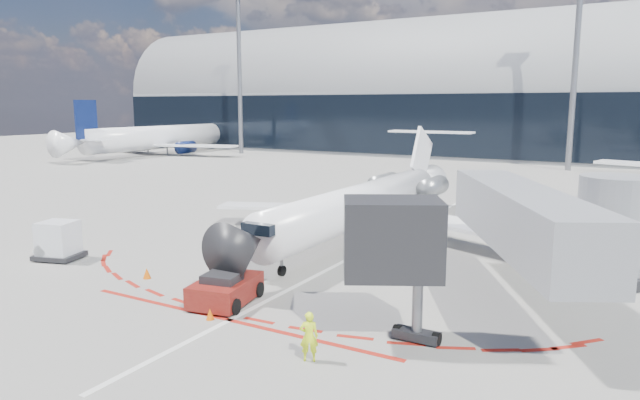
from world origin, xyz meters
The scene contains 14 objects.
ground centered at (0.00, 0.00, 0.00)m, with size 260.00×260.00×0.00m, color gray.
apron_centerline centered at (0.00, 2.00, 0.01)m, with size 0.25×40.00×0.01m, color silver.
apron_stop_bar centered at (0.00, -11.50, 0.01)m, with size 14.00×0.25×0.01m, color maroon.
terminal_building centered at (0.00, 64.97, 8.52)m, with size 150.00×24.15×24.00m.
jet_bridge centered at (9.79, -3.01, 3.01)m, with size 10.03×15.20×4.90m.
light_mast_west centered at (-45.00, 48.00, 12.50)m, with size 0.70×0.70×25.00m, color slate.
light_mast_centre centered at (5.00, 48.00, 12.50)m, with size 0.70×0.70×25.00m, color slate.
regional_jet centered at (-1.39, 3.49, 2.15)m, with size 20.81×25.66×6.43m.
pushback_tug centered at (-1.33, -10.07, 0.58)m, with size 2.65×5.15×1.31m.
ramp_worker centered at (4.33, -12.95, 0.81)m, with size 0.59×0.39×1.62m, color #DFFF1A.
uld_container centered at (-13.09, -9.14, 0.99)m, with size 2.56×2.34×2.00m.
safety_cone_left centered at (-6.61, -9.29, 0.25)m, with size 0.36×0.36×0.51m, color #D75604.
safety_cone_right centered at (-0.68, -11.81, 0.22)m, with size 0.31×0.31×0.43m, color #D75604.
bg_airliner_0 centered at (-55.29, 40.40, 5.38)m, with size 33.25×35.21×10.76m, color white, non-canonical shape.
Camera 1 is at (12.99, -27.44, 7.97)m, focal length 32.00 mm.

